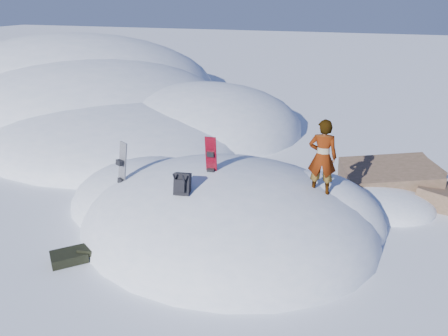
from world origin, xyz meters
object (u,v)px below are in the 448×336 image
(snowboard_red, at_px, (211,164))
(snowboard_dark, at_px, (122,173))
(backpack, at_px, (182,184))
(person, at_px, (322,157))

(snowboard_red, relative_size, snowboard_dark, 0.87)
(backpack, bearing_deg, snowboard_red, 65.75)
(snowboard_red, height_order, backpack, snowboard_red)
(snowboard_dark, relative_size, person, 0.92)
(person, bearing_deg, snowboard_red, 7.23)
(backpack, distance_m, person, 2.99)
(snowboard_red, height_order, person, person)
(backpack, relative_size, person, 0.33)
(snowboard_red, distance_m, snowboard_dark, 2.23)
(backpack, bearing_deg, person, 18.58)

